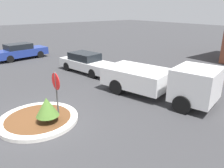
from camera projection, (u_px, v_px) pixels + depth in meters
ground_plane at (39, 121)px, 9.58m from camera, size 120.00×120.00×0.00m
traffic_island at (39, 119)px, 9.55m from camera, size 3.41×3.41×0.16m
stop_sign at (56, 87)px, 9.55m from camera, size 0.76×0.07×2.08m
island_shrub at (47, 107)px, 8.98m from camera, size 0.94×0.94×1.08m
utility_truck at (161, 80)px, 11.80m from camera, size 6.56×3.75×1.98m
parked_sedan_blue at (21, 51)px, 20.96m from camera, size 2.48×4.98×1.49m
parked_sedan_white at (86, 63)px, 16.67m from camera, size 4.94×2.54×1.47m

